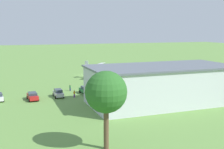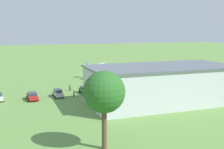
{
  "view_description": "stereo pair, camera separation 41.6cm",
  "coord_description": "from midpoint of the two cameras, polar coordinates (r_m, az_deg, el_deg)",
  "views": [
    {
      "loc": [
        22.51,
        89.98,
        14.75
      ],
      "look_at": [
        -2.95,
        17.88,
        2.66
      ],
      "focal_mm": 45.71,
      "sensor_mm": 36.0,
      "label": 1
    },
    {
      "loc": [
        22.12,
        90.12,
        14.75
      ],
      "look_at": [
        -2.95,
        17.88,
        2.66
      ],
      "focal_mm": 45.71,
      "sensor_mm": 36.0,
      "label": 2
    }
  ],
  "objects": [
    {
      "name": "person_by_parked_cars",
      "position": [
        70.08,
        -2.25,
        -2.52
      ],
      "size": [
        0.39,
        0.39,
        1.58
      ],
      "color": "#72338C",
      "rests_on": "ground_plane"
    },
    {
      "name": "person_watching_takeoff",
      "position": [
        74.54,
        12.06,
        -2.02
      ],
      "size": [
        0.51,
        0.51,
        1.59
      ],
      "color": "orange",
      "rests_on": "ground_plane"
    },
    {
      "name": "tree_behind_hangar_right",
      "position": [
        34.63,
        -1.24,
        -3.63
      ],
      "size": [
        5.19,
        5.19,
        9.86
      ],
      "color": "brown",
      "rests_on": "ground_plane"
    },
    {
      "name": "biplane",
      "position": [
        86.47,
        -3.07,
        1.44
      ],
      "size": [
        7.32,
        7.27,
        3.74
      ],
      "color": "silver"
    },
    {
      "name": "car_silver",
      "position": [
        64.17,
        -10.58,
        -3.65
      ],
      "size": [
        2.09,
        4.24,
        1.74
      ],
      "color": "#B7B7BC",
      "rests_on": "ground_plane"
    },
    {
      "name": "person_near_hangar_door",
      "position": [
        70.07,
        -8.24,
        -2.61
      ],
      "size": [
        0.45,
        0.45,
        1.58
      ],
      "color": "navy",
      "rests_on": "ground_plane"
    },
    {
      "name": "car_red",
      "position": [
        62.77,
        -15.48,
        -4.15
      ],
      "size": [
        2.39,
        4.67,
        1.62
      ],
      "color": "red",
      "rests_on": "ground_plane"
    },
    {
      "name": "person_at_fence_line",
      "position": [
        63.11,
        -7.44,
        -3.87
      ],
      "size": [
        0.51,
        0.51,
        1.6
      ],
      "color": "#72338C",
      "rests_on": "ground_plane"
    },
    {
      "name": "car_green",
      "position": [
        66.54,
        -5.17,
        -3.09
      ],
      "size": [
        2.4,
        4.85,
        1.7
      ],
      "color": "#1E6B38",
      "rests_on": "ground_plane"
    },
    {
      "name": "ground_plane",
      "position": [
        93.94,
        -5.15,
        -0.09
      ],
      "size": [
        400.0,
        400.0,
        0.0
      ],
      "primitive_type": "plane",
      "color": "#608C42"
    },
    {
      "name": "person_walking_on_apron",
      "position": [
        63.4,
        -5.25,
        -3.71
      ],
      "size": [
        0.53,
        0.53,
        1.73
      ],
      "color": "#33723F",
      "rests_on": "ground_plane"
    },
    {
      "name": "hangar",
      "position": [
        58.18,
        9.97,
        -1.98
      ],
      "size": [
        29.56,
        14.62,
        7.63
      ],
      "color": "silver",
      "rests_on": "ground_plane"
    }
  ]
}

